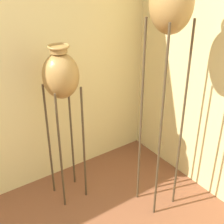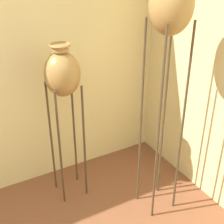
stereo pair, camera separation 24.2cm
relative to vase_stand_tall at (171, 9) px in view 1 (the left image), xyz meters
name	(u,v)px [view 1 (the left image)]	position (x,y,z in m)	size (l,w,h in m)	color
vase_stand_tall	(171,9)	(0.00, 0.00, 0.00)	(0.33, 0.33, 2.19)	#473823
vase_stand_medium	(61,78)	(-0.65, 0.57, -0.58)	(0.31, 0.31, 1.55)	#473823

